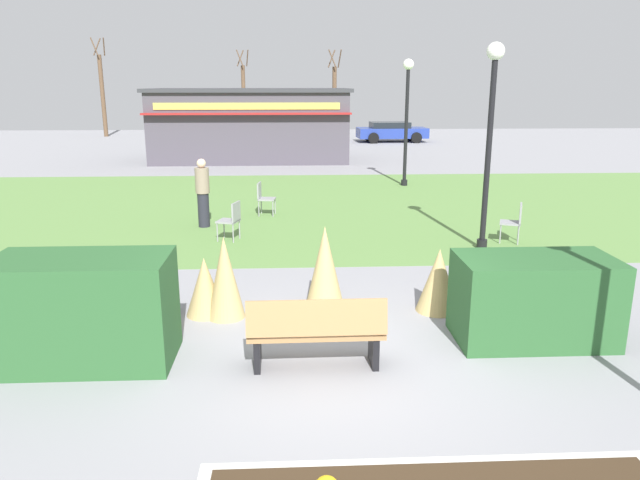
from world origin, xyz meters
TOP-DOWN VIEW (x-y plane):
  - ground_plane at (0.00, 0.00)m, footprint 80.00×80.00m
  - lawn_patch at (0.00, 9.99)m, footprint 36.00×12.00m
  - park_bench at (-0.26, -0.19)m, footprint 1.71×0.54m
  - hedge_left at (-3.16, 0.13)m, footprint 2.17×1.10m
  - hedge_right at (2.75, 0.51)m, footprint 2.10×1.10m
  - ornamental_grass_behind_left at (-1.56, 1.55)m, footprint 0.57×0.57m
  - ornamental_grass_behind_right at (1.71, 1.66)m, footprint 0.67×0.67m
  - ornamental_grass_behind_center at (-0.04, 1.81)m, footprint 0.63×0.63m
  - ornamental_grass_behind_far at (-1.88, 1.67)m, footprint 0.60×0.60m
  - lamppost_mid at (3.54, 5.19)m, footprint 0.36×0.36m
  - lamppost_far at (3.40, 13.41)m, footprint 0.36×0.36m
  - trash_bin at (-3.04, 1.23)m, footprint 0.52×0.52m
  - food_kiosk at (-2.37, 20.90)m, footprint 9.03×4.70m
  - cafe_chair_west at (-1.30, 8.77)m, footprint 0.49×0.49m
  - cafe_chair_east at (-1.89, 6.12)m, footprint 0.55×0.55m
  - cafe_chair_center at (4.40, 5.64)m, footprint 0.57×0.57m
  - person_strolling at (-2.72, 7.51)m, footprint 0.34×0.34m
  - parked_car_west_slot at (-5.49, 29.48)m, footprint 4.33×2.31m
  - parked_car_center_slot at (-0.23, 29.48)m, footprint 4.32×2.29m
  - parked_car_east_slot at (5.60, 29.49)m, footprint 4.28×2.20m
  - tree_left_bg at (2.32, 32.60)m, footprint 0.91×0.96m
  - tree_right_bg at (-3.90, 37.03)m, footprint 0.91×0.96m
  - tree_center_bg at (-13.01, 34.23)m, footprint 0.91×0.96m

SIDE VIEW (x-z plane):
  - ground_plane at x=0.00m, z-range 0.00..0.00m
  - lawn_patch at x=0.00m, z-range 0.00..0.01m
  - trash_bin at x=-3.04m, z-range 0.00..0.77m
  - ornamental_grass_behind_far at x=-1.88m, z-range 0.00..0.91m
  - park_bench at x=-0.26m, z-range 0.01..0.96m
  - ornamental_grass_behind_right at x=1.71m, z-range 0.00..1.00m
  - cafe_chair_west at x=-1.30m, z-range 0.08..0.97m
  - cafe_chair_east at x=-1.89m, z-range 0.08..0.97m
  - cafe_chair_center at x=4.40m, z-range 0.08..0.97m
  - hedge_right at x=2.75m, z-range 0.00..1.18m
  - ornamental_grass_behind_left at x=-1.56m, z-range 0.00..1.27m
  - parked_car_west_slot at x=-5.49m, z-range 0.04..1.24m
  - parked_car_center_slot at x=-0.23m, z-range 0.04..1.24m
  - parked_car_east_slot at x=5.60m, z-range 0.04..1.24m
  - ornamental_grass_behind_center at x=-0.04m, z-range 0.00..1.34m
  - hedge_left at x=-3.16m, z-range 0.00..1.38m
  - person_strolling at x=-2.72m, z-range 0.02..1.71m
  - food_kiosk at x=-2.37m, z-range 0.01..3.25m
  - tree_left_bg at x=2.32m, z-range -0.36..5.21m
  - tree_right_bg at x=-3.90m, z-range -0.36..5.41m
  - lamppost_mid at x=3.54m, z-range 0.55..4.80m
  - lamppost_far at x=3.40m, z-range 0.55..4.80m
  - tree_center_bg at x=-13.01m, z-range -0.36..5.99m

